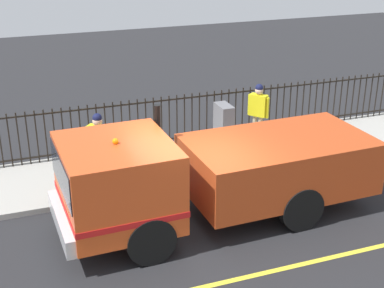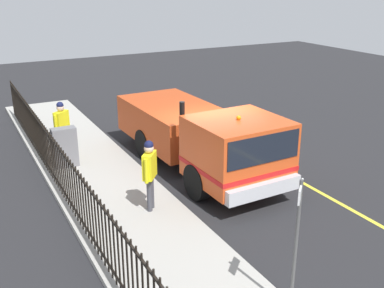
{
  "view_description": "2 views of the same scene",
  "coord_description": "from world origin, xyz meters",
  "px_view_note": "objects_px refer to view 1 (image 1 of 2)",
  "views": [
    {
      "loc": [
        -9.35,
        3.57,
        6.03
      ],
      "look_at": [
        0.66,
        -0.12,
        1.63
      ],
      "focal_mm": 51.25,
      "sensor_mm": 36.0,
      "label": 1
    },
    {
      "loc": [
        6.34,
        10.77,
        5.42
      ],
      "look_at": [
        0.79,
        0.36,
        1.15
      ],
      "focal_mm": 43.0,
      "sensor_mm": 36.0,
      "label": 2
    }
  ],
  "objects_px": {
    "pedestrian_distant": "(258,107)",
    "worker_standing": "(99,141)",
    "work_truck": "(198,173)",
    "utility_cabinet": "(224,125)"
  },
  "relations": [
    {
      "from": "pedestrian_distant",
      "to": "worker_standing",
      "type": "bearing_deg",
      "value": 64.8
    },
    {
      "from": "worker_standing",
      "to": "pedestrian_distant",
      "type": "height_order",
      "value": "worker_standing"
    },
    {
      "from": "work_truck",
      "to": "worker_standing",
      "type": "height_order",
      "value": "work_truck"
    },
    {
      "from": "work_truck",
      "to": "pedestrian_distant",
      "type": "relative_size",
      "value": 3.97
    },
    {
      "from": "worker_standing",
      "to": "utility_cabinet",
      "type": "xyz_separation_m",
      "value": [
        1.15,
        -3.69,
        -0.48
      ]
    },
    {
      "from": "work_truck",
      "to": "pedestrian_distant",
      "type": "bearing_deg",
      "value": -44.12
    },
    {
      "from": "work_truck",
      "to": "pedestrian_distant",
      "type": "height_order",
      "value": "work_truck"
    },
    {
      "from": "utility_cabinet",
      "to": "pedestrian_distant",
      "type": "bearing_deg",
      "value": -100.32
    },
    {
      "from": "worker_standing",
      "to": "utility_cabinet",
      "type": "height_order",
      "value": "worker_standing"
    },
    {
      "from": "work_truck",
      "to": "pedestrian_distant",
      "type": "xyz_separation_m",
      "value": [
        3.32,
        -3.05,
        0.01
      ]
    }
  ]
}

